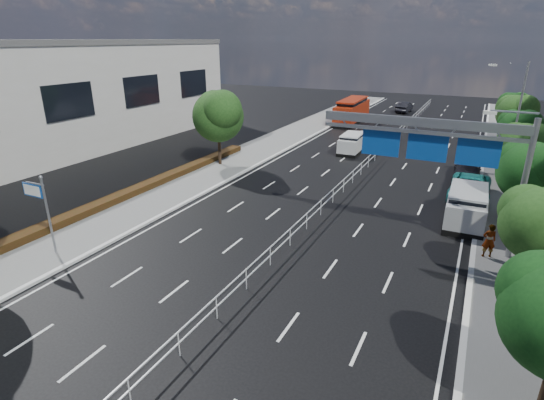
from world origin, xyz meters
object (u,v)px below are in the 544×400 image
at_px(red_bus, 352,110).
at_px(near_car_dark, 404,107).
at_px(white_minivan, 352,143).
at_px(parked_car_teal, 470,188).
at_px(toilet_sign, 40,201).
at_px(silver_minivan, 466,206).
at_px(pedestrian_b, 529,226).
at_px(pedestrian_a, 489,241).
at_px(overhead_gantry, 443,144).
at_px(near_car_silver, 365,136).
at_px(parked_car_dark, 467,170).

xyz_separation_m(red_bus, near_car_dark, (4.80, 11.84, -0.82)).
xyz_separation_m(white_minivan, parked_car_teal, (11.10, -8.90, -0.14)).
xyz_separation_m(toilet_sign, silver_minivan, (19.25, 14.00, -1.89)).
bearing_deg(pedestrian_b, white_minivan, -11.49).
xyz_separation_m(toilet_sign, pedestrian_b, (22.47, 12.40, -1.88)).
relative_size(white_minivan, pedestrian_a, 2.44).
bearing_deg(overhead_gantry, pedestrian_a, -10.90).
distance_m(white_minivan, near_car_silver, 5.04).
bearing_deg(near_car_silver, toilet_sign, 71.54).
relative_size(white_minivan, pedestrian_b, 2.36).
distance_m(white_minivan, parked_car_teal, 14.23).
height_order(pedestrian_a, pedestrian_b, pedestrian_b).
distance_m(toilet_sign, near_car_dark, 56.01).
relative_size(silver_minivan, pedestrian_a, 2.91).
bearing_deg(white_minivan, parked_car_teal, -40.25).
bearing_deg(pedestrian_b, near_car_silver, -19.42).
height_order(near_car_dark, pedestrian_a, pedestrian_a).
relative_size(red_bus, near_car_silver, 2.57).
bearing_deg(pedestrian_a, toilet_sign, 6.58).
bearing_deg(near_car_dark, silver_minivan, 107.52).
xyz_separation_m(near_car_silver, near_car_dark, (0.14, 22.75, 0.10)).
distance_m(red_bus, parked_car_teal, 29.45).
distance_m(red_bus, parked_car_dark, 25.17).
relative_size(near_car_dark, parked_car_teal, 0.85).
relative_size(near_car_silver, pedestrian_a, 2.27).
distance_m(silver_minivan, pedestrian_a, 4.68).
relative_size(toilet_sign, white_minivan, 0.99).
distance_m(red_bus, pedestrian_a, 38.07).
height_order(near_car_silver, pedestrian_b, pedestrian_b).
bearing_deg(parked_car_teal, near_car_dark, 107.61).
xyz_separation_m(red_bus, parked_car_dark, (15.38, -19.90, -0.90)).
bearing_deg(parked_car_dark, near_car_dark, 107.28).
bearing_deg(white_minivan, toilet_sign, -108.00).
relative_size(near_car_dark, pedestrian_b, 2.60).
height_order(parked_car_dark, pedestrian_b, pedestrian_b).
bearing_deg(parked_car_teal, red_bus, 123.37).
height_order(near_car_silver, parked_car_dark, parked_car_dark).
bearing_deg(near_car_silver, pedestrian_a, 113.82).
relative_size(silver_minivan, parked_car_dark, 1.05).
distance_m(toilet_sign, pedestrian_a, 22.72).
relative_size(near_car_silver, pedestrian_b, 2.19).
xyz_separation_m(white_minivan, red_bus, (-4.70, 15.93, 0.70)).
distance_m(white_minivan, pedestrian_b, 20.86).
distance_m(near_car_silver, near_car_dark, 22.75).
relative_size(near_car_dark, parked_car_dark, 0.98).
height_order(white_minivan, parked_car_dark, white_minivan).
bearing_deg(parked_car_dark, parked_car_teal, -86.33).
height_order(white_minivan, pedestrian_a, pedestrian_a).
height_order(overhead_gantry, pedestrian_a, overhead_gantry).
distance_m(near_car_silver, silver_minivan, 21.69).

